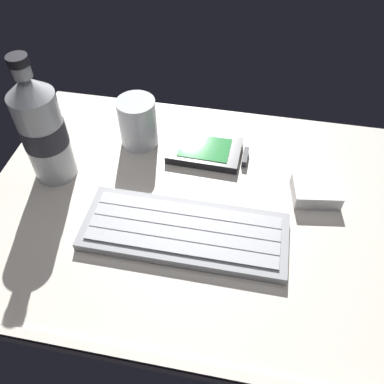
{
  "coord_description": "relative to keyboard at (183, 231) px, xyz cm",
  "views": [
    {
      "loc": [
        7.26,
        -38.29,
        47.48
      ],
      "look_at": [
        0.0,
        0.0,
        3.0
      ],
      "focal_mm": 37.82,
      "sensor_mm": 36.0,
      "label": 1
    }
  ],
  "objects": [
    {
      "name": "ground_plane",
      "position": [
        0.31,
        5.36,
        -1.79
      ],
      "size": [
        64.0,
        48.0,
        2.8
      ],
      "color": "beige"
    },
    {
      "name": "charger_block",
      "position": [
        18.56,
        10.84,
        0.39
      ],
      "size": [
        7.74,
        6.56,
        2.4
      ],
      "primitive_type": "cube",
      "rotation": [
        0.0,
        0.0,
        0.15
      ],
      "color": "white",
      "rests_on": "ground_plane"
    },
    {
      "name": "handheld_device",
      "position": [
        0.97,
        17.08,
        -0.08
      ],
      "size": [
        12.95,
        7.93,
        1.5
      ],
      "color": "black",
      "rests_on": "ground_plane"
    },
    {
      "name": "water_bottle",
      "position": [
        -22.58,
        8.36,
        8.2
      ],
      "size": [
        6.73,
        6.73,
        20.8
      ],
      "color": "silver",
      "rests_on": "ground_plane"
    },
    {
      "name": "juice_cup",
      "position": [
        -11.32,
        18.09,
        3.1
      ],
      "size": [
        6.4,
        6.4,
        8.5
      ],
      "color": "silver",
      "rests_on": "ground_plane"
    },
    {
      "name": "keyboard",
      "position": [
        0.0,
        0.0,
        0.0
      ],
      "size": [
        29.01,
        11.03,
        1.7
      ],
      "color": "#93969B",
      "rests_on": "ground_plane"
    }
  ]
}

